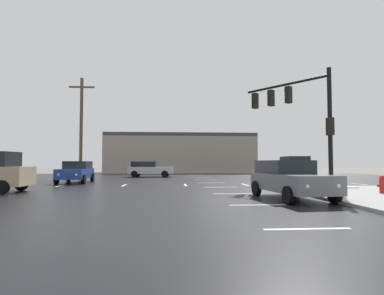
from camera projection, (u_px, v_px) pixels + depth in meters
name	position (u px, v px, depth m)	size (l,w,h in m)	color
ground_plane	(215.00, 185.00, 21.04)	(120.00, 120.00, 0.00)	slate
road_asphalt	(215.00, 185.00, 21.04)	(44.00, 44.00, 0.02)	black
snow_strip_curbside	(316.00, 187.00, 17.43)	(4.00, 1.60, 0.06)	white
lane_markings	(238.00, 186.00, 19.76)	(36.15, 36.15, 0.01)	silver
traffic_signal_mast	(299.00, 109.00, 17.42)	(3.31, 4.45, 6.23)	black
fire_hydrant	(383.00, 184.00, 14.20)	(0.48, 0.26, 0.79)	red
strip_building_background	(180.00, 154.00, 47.64)	(21.50, 8.00, 5.68)	gray
sedan_grey	(289.00, 178.00, 13.07)	(2.38, 4.67, 1.58)	slate
sedan_silver	(149.00, 169.00, 32.61)	(4.66, 2.35, 1.58)	#B7BABF
sedan_blue	(76.00, 171.00, 23.38)	(2.18, 4.60, 1.58)	navy
suv_black	(294.00, 167.00, 28.62)	(2.54, 4.97, 2.03)	black
utility_pole_far	(81.00, 126.00, 27.85)	(2.20, 0.28, 8.98)	brown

